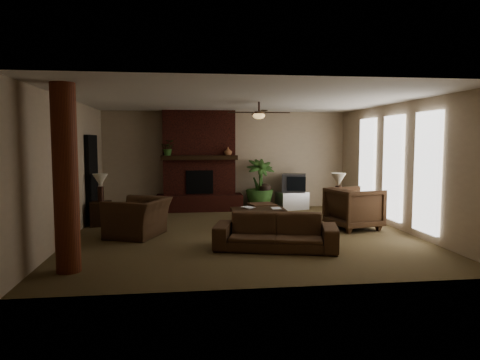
{
  "coord_description": "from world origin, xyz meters",
  "views": [
    {
      "loc": [
        -1.2,
        -9.06,
        1.96
      ],
      "look_at": [
        0.0,
        0.4,
        1.1
      ],
      "focal_mm": 32.56,
      "sensor_mm": 36.0,
      "label": 1
    }
  ],
  "objects": [
    {
      "name": "book_a",
      "position": [
        0.13,
        0.61,
        0.57
      ],
      "size": [
        0.2,
        0.13,
        0.29
      ],
      "primitive_type": "imported",
      "rotation": [
        0.0,
        0.0,
        0.54
      ],
      "color": "#999999",
      "rests_on": "coffee_table"
    },
    {
      "name": "armchair_right",
      "position": [
        2.53,
        0.13,
        0.51
      ],
      "size": [
        1.15,
        1.19,
        1.02
      ],
      "primitive_type": "imported",
      "rotation": [
        0.0,
        0.0,
        1.82
      ],
      "color": "#462F1E",
      "rests_on": "ground"
    },
    {
      "name": "coffee_table",
      "position": [
        0.43,
        0.56,
        0.37
      ],
      "size": [
        1.2,
        0.7,
        0.43
      ],
      "color": "black",
      "rests_on": "ground"
    },
    {
      "name": "mantel_vase",
      "position": [
        -0.01,
        2.91,
        1.67
      ],
      "size": [
        0.24,
        0.25,
        0.22
      ],
      "primitive_type": "imported",
      "rotation": [
        0.0,
        0.0,
        -0.12
      ],
      "color": "brown",
      "rests_on": "fireplace"
    },
    {
      "name": "lamp_left",
      "position": [
        -3.15,
        1.3,
        1.0
      ],
      "size": [
        0.37,
        0.37,
        0.65
      ],
      "color": "#311E16",
      "rests_on": "side_table_left"
    },
    {
      "name": "floor_vase",
      "position": [
        1.04,
        2.96,
        0.43
      ],
      "size": [
        0.34,
        0.34,
        0.77
      ],
      "color": "#31231B",
      "rests_on": "ground"
    },
    {
      "name": "windows",
      "position": [
        3.45,
        0.2,
        1.35
      ],
      "size": [
        0.08,
        3.65,
        2.35
      ],
      "color": "white",
      "rests_on": "ground"
    },
    {
      "name": "ottoman",
      "position": [
        0.7,
        1.51,
        0.2
      ],
      "size": [
        0.71,
        0.71,
        0.4
      ],
      "primitive_type": "cube",
      "rotation": [
        0.0,
        0.0,
        0.22
      ],
      "color": "#462F1E",
      "rests_on": "ground"
    },
    {
      "name": "side_table_left",
      "position": [
        -3.15,
        1.26,
        0.28
      ],
      "size": [
        0.59,
        0.59,
        0.55
      ],
      "primitive_type": "cube",
      "rotation": [
        0.0,
        0.0,
        0.2
      ],
      "color": "black",
      "rests_on": "ground"
    },
    {
      "name": "book_b",
      "position": [
        0.73,
        0.47,
        0.58
      ],
      "size": [
        0.21,
        0.03,
        0.29
      ],
      "primitive_type": "imported",
      "rotation": [
        0.0,
        0.0,
        -0.03
      ],
      "color": "#999999",
      "rests_on": "coffee_table"
    },
    {
      "name": "mantel_plant",
      "position": [
        -1.65,
        2.92,
        1.72
      ],
      "size": [
        0.42,
        0.46,
        0.33
      ],
      "primitive_type": "imported",
      "rotation": [
        0.0,
        0.0,
        -0.11
      ],
      "color": "#2E5120",
      "rests_on": "fireplace"
    },
    {
      "name": "armchair_left",
      "position": [
        -2.17,
        -0.02,
        0.52
      ],
      "size": [
        1.17,
        1.4,
        1.04
      ],
      "primitive_type": "imported",
      "rotation": [
        0.0,
        0.0,
        -1.96
      ],
      "color": "#462F1E",
      "rests_on": "ground"
    },
    {
      "name": "room_shell",
      "position": [
        0.0,
        0.0,
        1.4
      ],
      "size": [
        7.0,
        7.0,
        7.0
      ],
      "color": "brown",
      "rests_on": "ground"
    },
    {
      "name": "sofa",
      "position": [
        0.41,
        -1.45,
        0.43
      ],
      "size": [
        2.28,
        1.16,
        0.86
      ],
      "primitive_type": "imported",
      "rotation": [
        0.0,
        0.0,
        -0.25
      ],
      "color": "#462F1E",
      "rests_on": "ground"
    },
    {
      "name": "log_column",
      "position": [
        -2.95,
        -2.4,
        1.4
      ],
      "size": [
        0.36,
        0.36,
        2.8
      ],
      "primitive_type": "cylinder",
      "color": "brown",
      "rests_on": "ground"
    },
    {
      "name": "lamp_right",
      "position": [
        2.4,
        0.81,
        1.0
      ],
      "size": [
        0.45,
        0.45,
        0.65
      ],
      "color": "#311E16",
      "rests_on": "side_table_right"
    },
    {
      "name": "side_table_right",
      "position": [
        2.44,
        0.78,
        0.28
      ],
      "size": [
        0.51,
        0.51,
        0.55
      ],
      "primitive_type": "cube",
      "rotation": [
        0.0,
        0.0,
        0.02
      ],
      "color": "black",
      "rests_on": "ground"
    },
    {
      "name": "tv_stand",
      "position": [
        1.84,
        3.03,
        0.25
      ],
      "size": [
        0.95,
        0.7,
        0.5
      ],
      "primitive_type": "cube",
      "rotation": [
        0.0,
        0.0,
        0.26
      ],
      "color": "#B6B6B8",
      "rests_on": "ground"
    },
    {
      "name": "fireplace",
      "position": [
        -0.8,
        3.22,
        1.16
      ],
      "size": [
        2.4,
        0.7,
        2.8
      ],
      "color": "#461A12",
      "rests_on": "ground"
    },
    {
      "name": "ceiling_fan",
      "position": [
        0.4,
        0.3,
        2.53
      ],
      "size": [
        1.35,
        1.35,
        0.37
      ],
      "color": "#311E16",
      "rests_on": "ceiling"
    },
    {
      "name": "doorway",
      "position": [
        -3.44,
        1.8,
        1.05
      ],
      "size": [
        0.1,
        1.0,
        2.1
      ],
      "primitive_type": "cube",
      "color": "black",
      "rests_on": "ground"
    },
    {
      "name": "floor_plant",
      "position": [
        0.9,
        3.02,
        0.4
      ],
      "size": [
        1.11,
        1.59,
        0.81
      ],
      "primitive_type": "imported",
      "rotation": [
        0.0,
        0.0,
        0.22
      ],
      "color": "#2E5120",
      "rests_on": "ground"
    },
    {
      "name": "tv",
      "position": [
        1.89,
        3.02,
        0.76
      ],
      "size": [
        0.77,
        0.69,
        0.52
      ],
      "color": "#353538",
      "rests_on": "tv_stand"
    }
  ]
}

